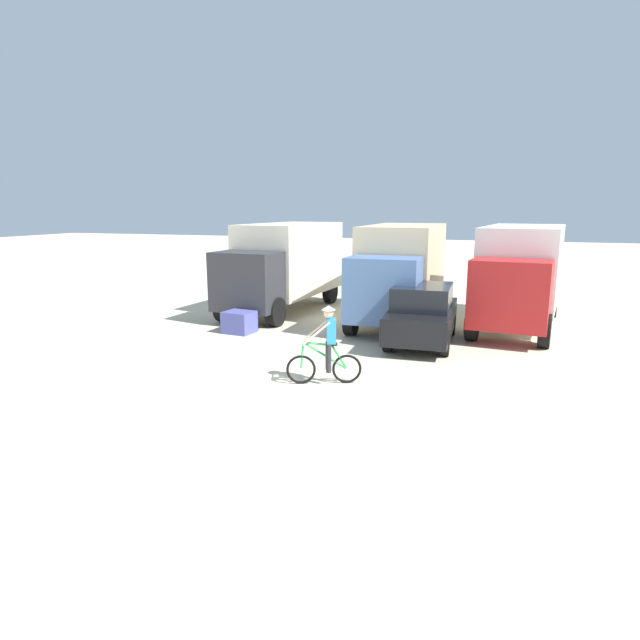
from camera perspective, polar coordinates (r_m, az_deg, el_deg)
name	(u,v)px	position (r m, az deg, el deg)	size (l,w,h in m)	color
ground_plane	(247,411)	(11.05, -7.64, -9.44)	(120.00, 120.00, 0.00)	beige
box_truck_cream_rv	(284,263)	(21.10, -3.79, 6.01)	(2.80, 6.89, 3.35)	beige
box_truck_tan_camper	(400,268)	(19.36, 8.41, 5.40)	(2.43, 6.77, 3.35)	#CCB78E
box_truck_white_box	(520,271)	(19.40, 20.23, 4.81)	(3.05, 6.96, 3.35)	white
sedan_parked	(422,314)	(16.30, 10.67, 0.61)	(1.90, 4.25, 1.76)	black
cyclist_orange_shirt	(327,348)	(12.34, 0.70, -2.93)	(1.63, 0.77, 1.82)	black
supply_crate	(239,322)	(17.65, -8.46, -0.22)	(0.80, 0.91, 0.70)	#4C5199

